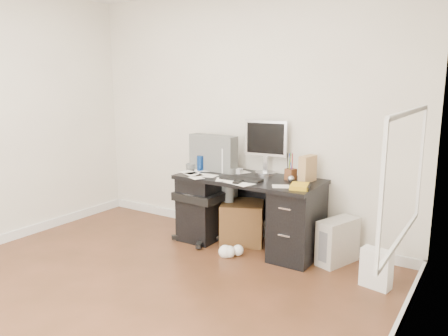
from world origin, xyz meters
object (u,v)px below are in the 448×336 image
Objects in this scene: keyboard at (241,179)px; office_chair at (203,189)px; wicker_basket at (242,222)px; desk at (249,210)px; lcd_monitor at (266,147)px; pc_tower at (338,241)px.

keyboard is 0.56m from office_chair.
wicker_basket is at bearing 24.60° from office_chair.
wicker_basket is at bearing 148.45° from desk.
office_chair is at bearing -170.57° from desk.
keyboard is at bearing -62.92° from wicker_basket.
keyboard is at bearing -5.25° from office_chair.
keyboard is at bearing -106.42° from lcd_monitor.
office_chair reaches higher than desk.
keyboard reaches higher than pc_tower.
wicker_basket is (0.40, 0.16, -0.35)m from office_chair.
lcd_monitor is 0.82m from office_chair.
desk is at bearing -155.65° from pc_tower.
pc_tower is at bearing 4.89° from desk.
keyboard reaches higher than wicker_basket.
lcd_monitor is at bearing 79.11° from keyboard.
desk is 0.40m from keyboard.
wicker_basket is (-0.12, 0.23, -0.54)m from keyboard.
lcd_monitor is (0.06, 0.24, 0.64)m from desk.
lcd_monitor is 1.34× the size of pc_tower.
lcd_monitor reaches higher than office_chair.
pc_tower is (1.46, 0.17, -0.35)m from office_chair.
lcd_monitor is 0.86m from wicker_basket.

